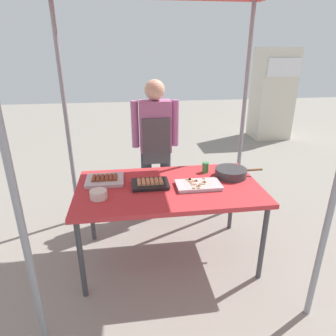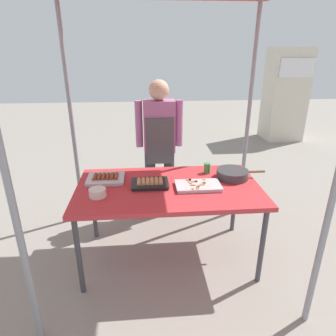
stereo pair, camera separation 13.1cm
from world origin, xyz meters
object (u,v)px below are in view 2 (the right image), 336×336
(tray_meat_skewers, at_px, (198,186))
(tray_grilled_sausages, at_px, (150,183))
(tray_pork_links, at_px, (106,178))
(vendor_woman, at_px, (159,139))
(stall_table, at_px, (168,191))
(condiment_bowl, at_px, (98,193))
(drink_cup_near_edge, at_px, (207,168))
(neighbor_stall_left, at_px, (285,95))
(cooking_wok, at_px, (233,174))

(tray_meat_skewers, bearing_deg, tray_grilled_sausages, 169.59)
(tray_pork_links, height_order, vendor_woman, vendor_woman)
(stall_table, relative_size, tray_grilled_sausages, 4.96)
(condiment_bowl, bearing_deg, tray_grilled_sausages, 21.83)
(drink_cup_near_edge, bearing_deg, neighbor_stall_left, 56.00)
(cooking_wok, bearing_deg, tray_pork_links, 177.91)
(cooking_wok, bearing_deg, condiment_bowl, -167.32)
(stall_table, bearing_deg, drink_cup_near_edge, 33.43)
(tray_meat_skewers, distance_m, drink_cup_near_edge, 0.34)
(cooking_wok, relative_size, condiment_bowl, 3.26)
(tray_pork_links, relative_size, cooking_wok, 0.74)
(tray_meat_skewers, distance_m, condiment_bowl, 0.85)
(vendor_woman, bearing_deg, condiment_bowl, 60.38)
(stall_table, xyz_separation_m, condiment_bowl, (-0.59, -0.15, 0.09))
(condiment_bowl, xyz_separation_m, vendor_woman, (0.56, 0.98, 0.14))
(tray_meat_skewers, height_order, tray_pork_links, tray_pork_links)
(tray_grilled_sausages, distance_m, drink_cup_near_edge, 0.60)
(drink_cup_near_edge, bearing_deg, tray_pork_links, -174.23)
(stall_table, relative_size, neighbor_stall_left, 0.85)
(tray_pork_links, xyz_separation_m, vendor_woman, (0.53, 0.67, 0.16))
(tray_meat_skewers, relative_size, neighbor_stall_left, 0.21)
(vendor_woman, bearing_deg, tray_pork_links, 51.86)
(drink_cup_near_edge, relative_size, vendor_woman, 0.06)
(cooking_wok, height_order, neighbor_stall_left, neighbor_stall_left)
(tray_grilled_sausages, relative_size, cooking_wok, 0.71)
(tray_grilled_sausages, distance_m, tray_pork_links, 0.42)
(tray_pork_links, relative_size, neighbor_stall_left, 0.18)
(tray_pork_links, relative_size, drink_cup_near_edge, 3.37)
(vendor_woman, xyz_separation_m, neighbor_stall_left, (2.84, 3.01, 0.02))
(tray_pork_links, xyz_separation_m, condiment_bowl, (-0.03, -0.31, 0.01))
(tray_meat_skewers, xyz_separation_m, cooking_wok, (0.35, 0.17, 0.03))
(tray_meat_skewers, height_order, cooking_wok, cooking_wok)
(tray_grilled_sausages, bearing_deg, cooking_wok, 7.22)
(tray_grilled_sausages, xyz_separation_m, drink_cup_near_edge, (0.56, 0.24, 0.03))
(stall_table, distance_m, neighbor_stall_left, 4.77)
(vendor_woman, bearing_deg, drink_cup_near_edge, 126.40)
(stall_table, height_order, tray_pork_links, tray_pork_links)
(tray_meat_skewers, height_order, neighbor_stall_left, neighbor_stall_left)
(tray_pork_links, bearing_deg, neighbor_stall_left, 47.51)
(vendor_woman, distance_m, neighbor_stall_left, 4.14)
(condiment_bowl, distance_m, vendor_woman, 1.14)
(condiment_bowl, relative_size, neighbor_stall_left, 0.07)
(drink_cup_near_edge, distance_m, neighbor_stall_left, 4.33)
(tray_pork_links, bearing_deg, cooking_wok, -2.09)
(condiment_bowl, bearing_deg, neighbor_stall_left, 49.56)
(stall_table, height_order, drink_cup_near_edge, drink_cup_near_edge)
(tray_pork_links, bearing_deg, stall_table, -16.40)
(cooking_wok, bearing_deg, drink_cup_near_edge, 146.56)
(stall_table, bearing_deg, tray_meat_skewers, -11.44)
(cooking_wok, bearing_deg, vendor_woman, 131.60)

